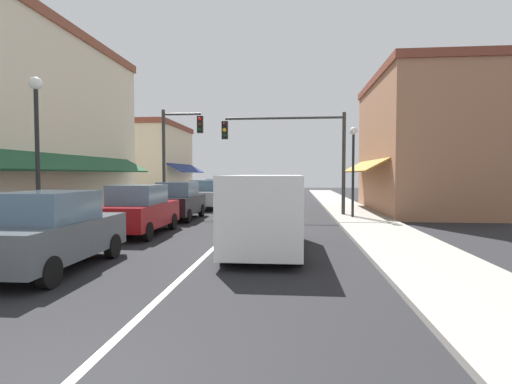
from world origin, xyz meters
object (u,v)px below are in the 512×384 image
at_px(street_lamp_right_mid, 353,157).
at_px(parked_car_far_left, 205,195).
at_px(traffic_signal_left_corner, 176,146).
at_px(street_lamp_left_near, 37,134).
at_px(parked_car_second_left, 139,210).
at_px(parked_car_distant_left, 219,191).
at_px(parked_car_nearest_left, 50,232).
at_px(parked_car_third_left, 178,201).
at_px(traffic_signal_mast_arm, 298,144).
at_px(van_in_lane, 266,210).

bearing_deg(street_lamp_right_mid, parked_car_far_left, 149.99).
distance_m(traffic_signal_left_corner, street_lamp_left_near, 10.47).
distance_m(parked_car_second_left, parked_car_distant_left, 15.65).
relative_size(parked_car_nearest_left, parked_car_far_left, 0.99).
xyz_separation_m(parked_car_third_left, traffic_signal_left_corner, (-0.98, 2.97, 2.78)).
bearing_deg(traffic_signal_mast_arm, van_in_lane, -96.03).
relative_size(parked_car_nearest_left, parked_car_third_left, 1.00).
relative_size(parked_car_nearest_left, parked_car_distant_left, 1.00).
bearing_deg(parked_car_second_left, street_lamp_right_mid, 33.32).
height_order(parked_car_far_left, traffic_signal_left_corner, traffic_signal_left_corner).
bearing_deg(parked_car_nearest_left, parked_car_second_left, 89.84).
relative_size(parked_car_second_left, van_in_lane, 0.79).
height_order(parked_car_distant_left, street_lamp_right_mid, street_lamp_right_mid).
distance_m(parked_car_nearest_left, traffic_signal_mast_arm, 13.40).
xyz_separation_m(parked_car_third_left, parked_car_distant_left, (-0.14, 10.96, 0.00)).
height_order(parked_car_far_left, street_lamp_right_mid, street_lamp_right_mid).
relative_size(parked_car_second_left, traffic_signal_left_corner, 0.73).
bearing_deg(street_lamp_right_mid, parked_car_nearest_left, -127.30).
height_order(parked_car_distant_left, traffic_signal_mast_arm, traffic_signal_mast_arm).
bearing_deg(traffic_signal_mast_arm, street_lamp_left_near, -128.60).
relative_size(parked_car_nearest_left, traffic_signal_mast_arm, 0.66).
bearing_deg(van_in_lane, traffic_signal_left_corner, 118.56).
relative_size(parked_car_third_left, street_lamp_left_near, 0.84).
relative_size(parked_car_far_left, parked_car_distant_left, 1.01).
relative_size(parked_car_far_left, street_lamp_left_near, 0.84).
xyz_separation_m(van_in_lane, street_lamp_right_mid, (3.55, 7.99, 1.81)).
bearing_deg(van_in_lane, street_lamp_left_near, -178.15).
bearing_deg(street_lamp_right_mid, traffic_signal_mast_arm, 155.77).
height_order(traffic_signal_left_corner, street_lamp_left_near, traffic_signal_left_corner).
height_order(parked_car_second_left, parked_car_third_left, same).
distance_m(parked_car_second_left, street_lamp_right_mid, 10.10).
bearing_deg(traffic_signal_left_corner, street_lamp_right_mid, -13.34).
bearing_deg(parked_car_distant_left, parked_car_nearest_left, -89.38).
bearing_deg(van_in_lane, street_lamp_right_mid, 65.70).
height_order(parked_car_distant_left, street_lamp_left_near, street_lamp_left_near).
height_order(parked_car_nearest_left, street_lamp_right_mid, street_lamp_right_mid).
relative_size(street_lamp_left_near, street_lamp_right_mid, 1.13).
bearing_deg(van_in_lane, traffic_signal_mast_arm, 83.61).
distance_m(parked_car_far_left, traffic_signal_left_corner, 3.90).
height_order(parked_car_second_left, street_lamp_right_mid, street_lamp_right_mid).
bearing_deg(parked_car_second_left, van_in_lane, -28.66).
distance_m(parked_car_nearest_left, van_in_lane, 5.35).
relative_size(parked_car_distant_left, traffic_signal_mast_arm, 0.66).
bearing_deg(parked_car_third_left, traffic_signal_left_corner, 107.49).
bearing_deg(parked_car_second_left, street_lamp_left_near, -124.54).
bearing_deg(street_lamp_right_mid, parked_car_distant_left, 129.32).
distance_m(van_in_lane, street_lamp_left_near, 6.89).
xyz_separation_m(parked_car_third_left, van_in_lane, (4.63, -7.20, 0.27)).
height_order(parked_car_nearest_left, parked_car_far_left, same).
bearing_deg(traffic_signal_mast_arm, parked_car_far_left, 147.51).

